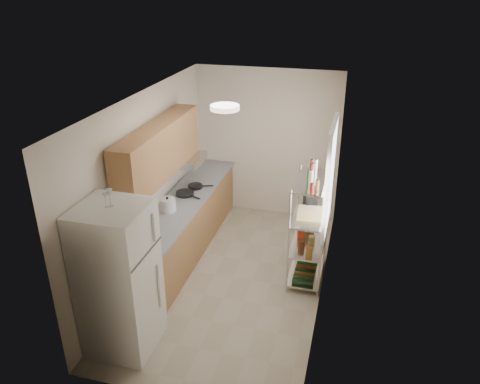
{
  "coord_description": "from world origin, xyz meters",
  "views": [
    {
      "loc": [
        1.53,
        -5.38,
        3.96
      ],
      "look_at": [
        0.03,
        0.25,
        1.25
      ],
      "focal_mm": 35.0,
      "sensor_mm": 36.0,
      "label": 1
    }
  ],
  "objects_px": {
    "frying_pan_large": "(185,193)",
    "refrigerator": "(119,279)",
    "cutting_board": "(311,214)",
    "espresso_machine": "(311,194)",
    "rice_cooker": "(168,205)"
  },
  "relations": [
    {
      "from": "refrigerator",
      "to": "espresso_machine",
      "type": "bearing_deg",
      "value": 50.27
    },
    {
      "from": "espresso_machine",
      "to": "frying_pan_large",
      "type": "bearing_deg",
      "value": 161.78
    },
    {
      "from": "rice_cooker",
      "to": "cutting_board",
      "type": "bearing_deg",
      "value": 4.7
    },
    {
      "from": "refrigerator",
      "to": "frying_pan_large",
      "type": "xyz_separation_m",
      "value": [
        -0.08,
        2.24,
        0.03
      ]
    },
    {
      "from": "rice_cooker",
      "to": "cutting_board",
      "type": "relative_size",
      "value": 0.47
    },
    {
      "from": "frying_pan_large",
      "to": "refrigerator",
      "type": "bearing_deg",
      "value": -64.44
    },
    {
      "from": "refrigerator",
      "to": "rice_cooker",
      "type": "relative_size",
      "value": 7.76
    },
    {
      "from": "refrigerator",
      "to": "cutting_board",
      "type": "height_order",
      "value": "refrigerator"
    },
    {
      "from": "refrigerator",
      "to": "rice_cooker",
      "type": "height_order",
      "value": "refrigerator"
    },
    {
      "from": "refrigerator",
      "to": "espresso_machine",
      "type": "xyz_separation_m",
      "value": [
        1.84,
        2.21,
        0.26
      ]
    },
    {
      "from": "frying_pan_large",
      "to": "cutting_board",
      "type": "height_order",
      "value": "cutting_board"
    },
    {
      "from": "cutting_board",
      "to": "espresso_machine",
      "type": "bearing_deg",
      "value": 99.74
    },
    {
      "from": "refrigerator",
      "to": "frying_pan_large",
      "type": "relative_size",
      "value": 6.43
    },
    {
      "from": "refrigerator",
      "to": "rice_cooker",
      "type": "xyz_separation_m",
      "value": [
        -0.12,
        1.68,
        0.1
      ]
    },
    {
      "from": "frying_pan_large",
      "to": "espresso_machine",
      "type": "xyz_separation_m",
      "value": [
        1.91,
        -0.03,
        0.23
      ]
    }
  ]
}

